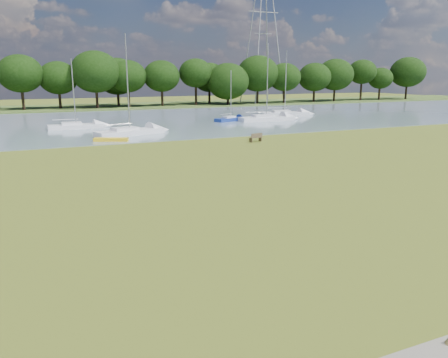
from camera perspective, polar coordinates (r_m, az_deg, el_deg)
name	(u,v)px	position (r m, az deg, el deg)	size (l,w,h in m)	color
ground	(198,209)	(21.08, -3.40, -4.00)	(220.00, 220.00, 0.00)	brown
river	(87,123)	(61.58, -17.50, 6.94)	(220.00, 40.00, 0.10)	gray
far_bank	(67,108)	(91.34, -19.82, 8.69)	(220.00, 20.00, 0.40)	#4C6626
riverbank_bench	(256,138)	(42.42, 4.20, 5.43)	(1.44, 0.71, 0.85)	brown
kayak	(111,140)	(43.86, -14.53, 5.02)	(3.29, 0.77, 0.33)	yellow
pylon	(264,10)	(102.49, 5.20, 21.17)	(7.29, 5.11, 32.14)	#A3A3A4
tree_line	(112,76)	(88.20, -14.39, 12.93)	(158.67, 8.58, 10.38)	black
sailboat_1	(231,118)	(61.39, 0.86, 7.98)	(5.29, 3.13, 6.89)	navy
sailboat_2	(284,112)	(70.28, 7.87, 8.62)	(7.87, 3.57, 9.88)	white
sailboat_3	(266,117)	(61.98, 5.50, 8.07)	(7.92, 2.57, 10.45)	white
sailboat_4	(129,130)	(48.04, -12.29, 6.27)	(7.76, 4.17, 10.39)	white
sailboat_5	(75,125)	(55.51, -18.84, 6.73)	(6.43, 1.86, 8.11)	white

